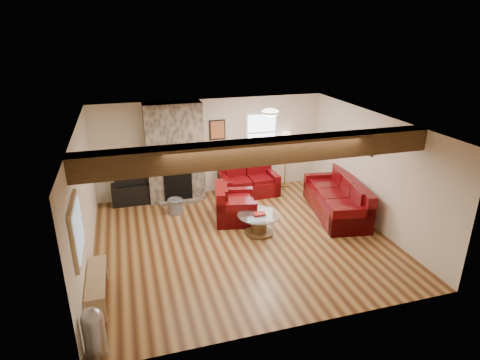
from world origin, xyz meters
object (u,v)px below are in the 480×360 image
at_px(television, 131,175).
at_px(floor_lamp, 286,140).
at_px(sofa_three, 336,197).
at_px(loveseat, 249,181).
at_px(coffee_table, 259,224).
at_px(armchair_red, 235,203).
at_px(tv_cabinet, 133,194).

bearing_deg(television, floor_lamp, 0.28).
bearing_deg(television, sofa_three, -23.48).
bearing_deg(loveseat, coffee_table, -103.91).
bearing_deg(floor_lamp, television, -179.72).
distance_m(loveseat, coffee_table, 2.14).
height_order(loveseat, floor_lamp, floor_lamp).
height_order(coffee_table, television, television).
bearing_deg(sofa_three, armchair_red, -89.60).
height_order(loveseat, tv_cabinet, loveseat).
relative_size(television, floor_lamp, 0.54).
bearing_deg(armchair_red, television, 65.51).
relative_size(loveseat, armchair_red, 1.45).
bearing_deg(sofa_three, floor_lamp, -157.07).
distance_m(sofa_three, floor_lamp, 2.24).
bearing_deg(television, loveseat, -5.80).
height_order(sofa_three, coffee_table, sofa_three).
relative_size(coffee_table, television, 1.11).
height_order(tv_cabinet, floor_lamp, floor_lamp).
height_order(sofa_three, armchair_red, sofa_three).
xyz_separation_m(loveseat, television, (-2.96, 0.30, 0.37)).
bearing_deg(coffee_table, television, 136.61).
bearing_deg(coffee_table, armchair_red, 111.20).
bearing_deg(armchair_red, loveseat, -18.35).
bearing_deg(loveseat, television, 171.94).
height_order(armchair_red, floor_lamp, floor_lamp).
xyz_separation_m(sofa_three, floor_lamp, (-0.47, 2.01, 0.88)).
xyz_separation_m(sofa_three, tv_cabinet, (-4.58, 1.99, -0.18)).
distance_m(sofa_three, television, 5.00).
height_order(armchair_red, tv_cabinet, armchair_red).
height_order(sofa_three, loveseat, sofa_three).
relative_size(armchair_red, floor_lamp, 0.66).
relative_size(armchair_red, television, 1.22).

